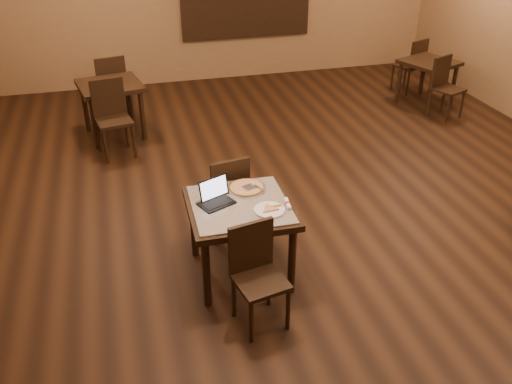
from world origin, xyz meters
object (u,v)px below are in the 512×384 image
object	(u,v)px
chair_main_far	(227,193)
pizza_pan	(246,189)
other_table_a_chair_far	(413,63)
other_table_b	(111,93)
laptop	(215,196)
other_table_a_chair_near	(445,83)
other_table_b_chair_near	(112,113)
chair_main_near	(256,269)
other_table_a	(429,68)
tiled_table	(240,214)
other_table_b_chair_far	(111,84)

from	to	relation	value
chair_main_far	pizza_pan	bearing A→B (deg)	95.59
other_table_a_chair_far	other_table_b	xyz separation A→B (m)	(-5.03, -0.54, 0.12)
laptop	pizza_pan	world-z (taller)	laptop
other_table_a_chair_near	other_table_b_chair_near	bearing A→B (deg)	158.52
chair_main_near	other_table_a	distance (m)	5.78
chair_main_near	laptop	distance (m)	0.80
chair_main_near	other_table_a_chair_far	world-z (taller)	other_table_a_chair_far
other_table_a	other_table_a_chair_near	xyz separation A→B (m)	(-0.03, -0.55, -0.07)
tiled_table	chair_main_far	distance (m)	0.63
tiled_table	other_table_b_chair_near	bearing A→B (deg)	110.24
laptop	tiled_table	bearing A→B (deg)	-49.64
other_table_a_chair_far	other_table_b_chair_near	world-z (taller)	other_table_b_chair_near
tiled_table	other_table_a	xyz separation A→B (m)	(3.98, 3.56, -0.06)
tiled_table	laptop	bearing A→B (deg)	155.12
tiled_table	other_table_b_chair_near	size ratio (longest dim) A/B	0.93
tiled_table	other_table_a	distance (m)	5.34
pizza_pan	other_table_a	xyz separation A→B (m)	(3.86, 3.32, -0.17)
chair_main_far	other_table_a_chair_far	xyz separation A→B (m)	(4.00, 3.48, -0.00)
chair_main_far	other_table_a	distance (m)	4.94
other_table_a_chair_near	other_table_b	world-z (taller)	other_table_a_chair_near
tiled_table	chair_main_far	xyz separation A→B (m)	(0.01, 0.62, -0.14)
chair_main_near	other_table_b	xyz separation A→B (m)	(-1.00, 4.18, 0.14)
other_table_b	other_table_b_chair_far	bearing A→B (deg)	77.41
other_table_a	laptop	bearing A→B (deg)	-162.30
other_table_a	pizza_pan	bearing A→B (deg)	-161.24
chair_main_far	other_table_b_chair_near	world-z (taller)	other_table_b_chair_near
laptop	other_table_b_chair_near	distance (m)	3.00
chair_main_near	laptop	size ratio (longest dim) A/B	2.54
other_table_b	other_table_b_chair_near	bearing A→B (deg)	-102.59
other_table_a_chair_far	other_table_b	world-z (taller)	other_table_a_chair_far
chair_main_near	laptop	xyz separation A→B (m)	(-0.18, 0.72, 0.31)
chair_main_near	other_table_b_chair_near	size ratio (longest dim) A/B	0.90
other_table_b_chair_far	tiled_table	bearing A→B (deg)	92.57
other_table_a	other_table_b_chair_far	world-z (taller)	other_table_b_chair_far
chair_main_near	chair_main_far	xyz separation A→B (m)	(0.03, 1.24, 0.02)
tiled_table	other_table_b_chair_near	world-z (taller)	other_table_b_chair_near
other_table_a_chair_near	other_table_b_chair_far	world-z (taller)	other_table_b_chair_far
laptop	other_table_a_chair_near	world-z (taller)	laptop
chair_main_near	other_table_b_chair_near	distance (m)	3.74
chair_main_near	other_table_b_chair_near	bearing A→B (deg)	94.38
pizza_pan	other_table_b_chair_far	world-z (taller)	other_table_b_chair_far
other_table_a	other_table_b_chair_near	world-z (taller)	other_table_b_chair_near
chair_main_far	other_table_a_chair_far	bearing A→B (deg)	-148.90
other_table_a_chair_near	chair_main_far	bearing A→B (deg)	-170.63
other_table_b	chair_main_far	bearing A→B (deg)	-81.67
laptop	pizza_pan	distance (m)	0.35
laptop	other_table_b_chair_far	bearing A→B (deg)	77.48
other_table_a_chair_far	other_table_b_chair_far	bearing A→B (deg)	-22.45
tiled_table	other_table_b	world-z (taller)	other_table_b
chair_main_far	laptop	bearing A→B (deg)	57.71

